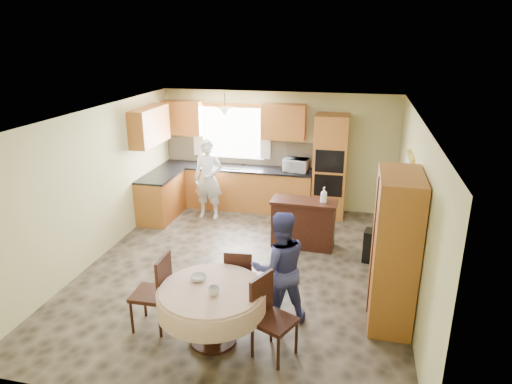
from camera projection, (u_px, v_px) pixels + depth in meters
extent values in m
cube|color=brown|center=(243.00, 269.00, 7.39)|extent=(5.00, 6.00, 0.01)
cube|color=white|center=(242.00, 115.00, 6.57)|extent=(5.00, 6.00, 0.01)
cube|color=tan|center=(277.00, 151.00, 9.74)|extent=(5.00, 0.02, 2.50)
cube|color=tan|center=(161.00, 303.00, 4.22)|extent=(5.00, 0.02, 2.50)
cube|color=tan|center=(96.00, 186.00, 7.50)|extent=(0.02, 6.00, 2.50)
cube|color=tan|center=(413.00, 210.00, 6.45)|extent=(0.02, 6.00, 2.50)
cube|color=white|center=(232.00, 133.00, 9.82)|extent=(1.40, 0.03, 1.10)
cube|color=white|center=(198.00, 129.00, 9.92)|extent=(0.22, 0.02, 1.15)
cube|color=white|center=(265.00, 132.00, 9.60)|extent=(0.22, 0.02, 1.15)
cube|color=#C07B33|center=(236.00, 188.00, 9.91)|extent=(3.30, 0.60, 0.88)
cube|color=black|center=(236.00, 168.00, 9.76)|extent=(3.30, 0.64, 0.04)
cube|color=#C07B33|center=(161.00, 197.00, 9.37)|extent=(0.60, 1.20, 0.88)
cube|color=black|center=(160.00, 176.00, 9.21)|extent=(0.64, 1.20, 0.04)
cube|color=tan|center=(239.00, 152.00, 9.94)|extent=(3.30, 0.02, 0.55)
cube|color=#C06930|center=(183.00, 118.00, 9.81)|extent=(0.85, 0.33, 0.72)
cube|color=#C06930|center=(284.00, 122.00, 9.34)|extent=(0.90, 0.33, 0.72)
cube|color=#C06930|center=(150.00, 126.00, 8.91)|extent=(0.33, 1.20, 0.72)
cube|color=#C07B33|center=(330.00, 167.00, 9.28)|extent=(0.66, 0.62, 2.12)
cube|color=black|center=(329.00, 161.00, 8.93)|extent=(0.56, 0.01, 0.45)
cube|color=black|center=(328.00, 186.00, 9.09)|extent=(0.56, 0.01, 0.45)
cone|color=beige|center=(225.00, 112.00, 9.21)|extent=(0.36, 0.36, 0.18)
cube|color=#3C1B10|center=(303.00, 225.00, 8.09)|extent=(1.16, 0.52, 0.82)
cube|color=black|center=(376.00, 247.00, 7.56)|extent=(0.44, 0.34, 0.55)
cube|color=#C07B33|center=(394.00, 250.00, 5.81)|extent=(0.53, 1.06, 2.01)
cylinder|color=#3C1B10|center=(213.00, 317.00, 5.55)|extent=(0.19, 0.19, 0.68)
cylinder|color=#3C1B10|center=(213.00, 339.00, 5.66)|extent=(0.58, 0.58, 0.04)
cylinder|color=beige|center=(212.00, 290.00, 5.43)|extent=(1.25, 1.25, 0.05)
cylinder|color=beige|center=(212.00, 300.00, 5.47)|extent=(1.31, 1.31, 0.27)
cube|color=#3C1B10|center=(151.00, 294.00, 5.80)|extent=(0.45, 0.45, 0.05)
cube|color=#3C1B10|center=(164.00, 276.00, 5.67)|extent=(0.05, 0.42, 0.53)
cylinder|color=#3C1B10|center=(132.00, 317.00, 5.75)|extent=(0.04, 0.04, 0.45)
cylinder|color=#3C1B10|center=(160.00, 321.00, 5.67)|extent=(0.04, 0.04, 0.45)
cylinder|color=#3C1B10|center=(145.00, 301.00, 6.10)|extent=(0.04, 0.04, 0.45)
cylinder|color=#3C1B10|center=(172.00, 305.00, 6.02)|extent=(0.04, 0.04, 0.45)
cube|color=#3C1B10|center=(240.00, 279.00, 6.27)|extent=(0.43, 0.43, 0.05)
cube|color=#3C1B10|center=(238.00, 269.00, 6.03)|extent=(0.37, 0.07, 0.47)
cylinder|color=#3C1B10|center=(225.00, 298.00, 6.23)|extent=(0.03, 0.03, 0.40)
cylinder|color=#3C1B10|center=(249.00, 301.00, 6.16)|extent=(0.03, 0.03, 0.40)
cylinder|color=#3C1B10|center=(232.00, 285.00, 6.54)|extent=(0.03, 0.03, 0.40)
cylinder|color=#3C1B10|center=(255.00, 288.00, 6.47)|extent=(0.03, 0.03, 0.40)
cube|color=#3C1B10|center=(275.00, 322.00, 5.27)|extent=(0.57, 0.57, 0.05)
cube|color=#3C1B10|center=(261.00, 295.00, 5.29)|extent=(0.21, 0.39, 0.51)
cylinder|color=#3C1B10|center=(256.00, 347.00, 5.22)|extent=(0.04, 0.04, 0.44)
cylinder|color=#3C1B10|center=(288.00, 352.00, 5.14)|extent=(0.04, 0.04, 0.44)
cylinder|color=#3C1B10|center=(262.00, 328.00, 5.56)|extent=(0.04, 0.04, 0.44)
cylinder|color=#3C1B10|center=(292.00, 332.00, 5.48)|extent=(0.04, 0.04, 0.44)
cube|color=gold|center=(409.00, 171.00, 7.00)|extent=(0.05, 0.65, 0.54)
cube|color=#A2B6BE|center=(407.00, 171.00, 7.01)|extent=(0.01, 0.54, 0.43)
imported|color=silver|center=(296.00, 165.00, 9.39)|extent=(0.53, 0.38, 0.28)
imported|color=silver|center=(208.00, 179.00, 9.26)|extent=(0.60, 0.40, 1.65)
imported|color=navy|center=(280.00, 268.00, 5.86)|extent=(0.92, 0.83, 1.53)
imported|color=#B2B2B2|center=(283.00, 200.00, 8.02)|extent=(0.27, 0.27, 0.05)
imported|color=silver|center=(324.00, 196.00, 7.83)|extent=(0.15, 0.15, 0.32)
imported|color=#B2B2B2|center=(214.00, 291.00, 5.27)|extent=(0.17, 0.17, 0.10)
imported|color=#B2B2B2|center=(198.00, 278.00, 5.59)|extent=(0.25, 0.25, 0.06)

